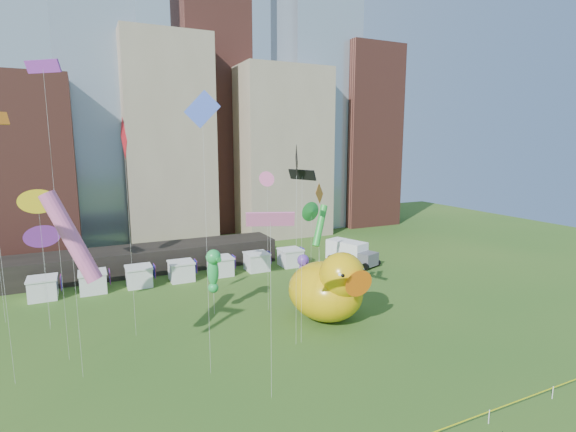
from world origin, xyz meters
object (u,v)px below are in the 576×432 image
small_duck (332,276)px  box_truck (350,252)px  big_duck (329,288)px  seahorse_green (213,268)px  seahorse_purple (303,269)px

small_duck → box_truck: size_ratio=0.54×
big_duck → box_truck: big_duck is taller
seahorse_green → seahorse_purple: (9.88, -0.07, -1.35)m
small_duck → seahorse_green: (-14.94, -2.26, 3.48)m
seahorse_green → seahorse_purple: bearing=-14.0°
seahorse_green → seahorse_purple: size_ratio=1.31×
big_duck → box_truck: bearing=44.1°
small_duck → seahorse_purple: seahorse_purple is taller
seahorse_purple → box_truck: bearing=61.1°
big_duck → small_duck: (5.47, 8.36, -1.92)m
big_duck → seahorse_green: bearing=140.5°
small_duck → seahorse_green: 15.50m
small_duck → seahorse_purple: bearing=-178.5°
big_duck → seahorse_purple: (0.42, 6.03, 0.21)m
seahorse_purple → seahorse_green: bearing=-157.4°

